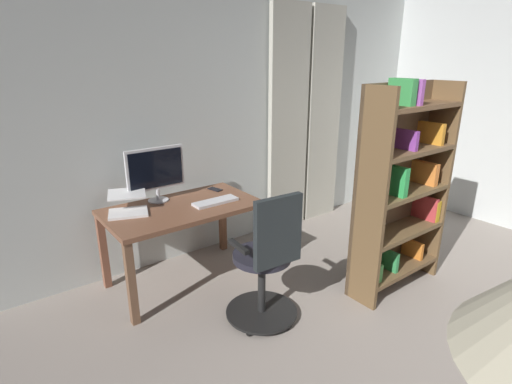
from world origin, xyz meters
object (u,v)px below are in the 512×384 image
object	(u,v)px
desk	(183,216)
computer_monitor	(156,171)
cell_phone_face_up	(215,189)
laptop	(128,206)
office_chair	(267,264)
computer_keyboard	(216,202)
bookshelf	(399,189)

from	to	relation	value
desk	computer_monitor	distance (m)	0.46
computer_monitor	cell_phone_face_up	xyz separation A→B (m)	(-0.57, 0.04, -0.27)
computer_monitor	laptop	bearing A→B (deg)	18.59
office_chair	laptop	xyz separation A→B (m)	(0.63, -1.05, 0.29)
computer_monitor	cell_phone_face_up	size ratio (longest dim) A/B	3.64
office_chair	computer_keyboard	size ratio (longest dim) A/B	2.61
computer_monitor	bookshelf	xyz separation A→B (m)	(-1.55, 1.38, -0.11)
cell_phone_face_up	bookshelf	bearing A→B (deg)	113.03
office_chair	bookshelf	world-z (taller)	bookshelf
office_chair	cell_phone_face_up	size ratio (longest dim) A/B	7.33
desk	office_chair	xyz separation A→B (m)	(-0.21, 0.91, -0.14)
computer_keyboard	laptop	bearing A→B (deg)	-19.87
bookshelf	computer_keyboard	bearing A→B (deg)	-41.31
desk	computer_keyboard	size ratio (longest dim) A/B	3.21
bookshelf	cell_phone_face_up	bearing A→B (deg)	-53.81
office_chair	laptop	distance (m)	1.26
desk	office_chair	bearing A→B (deg)	103.12
cell_phone_face_up	office_chair	bearing A→B (deg)	64.19
laptop	bookshelf	world-z (taller)	bookshelf
laptop	computer_keyboard	bearing A→B (deg)	-179.87
desk	laptop	bearing A→B (deg)	-19.07
desk	computer_keyboard	distance (m)	0.31
desk	bookshelf	distance (m)	1.86
office_chair	laptop	world-z (taller)	office_chair
computer_monitor	laptop	xyz separation A→B (m)	(0.31, 0.10, -0.22)
desk	laptop	distance (m)	0.47
office_chair	laptop	size ratio (longest dim) A/B	2.44
desk	cell_phone_face_up	size ratio (longest dim) A/B	9.02
computer_monitor	laptop	world-z (taller)	computer_monitor
computer_keyboard	cell_phone_face_up	size ratio (longest dim) A/B	2.81
desk	bookshelf	bearing A→B (deg)	141.84
office_chair	cell_phone_face_up	xyz separation A→B (m)	(-0.25, -1.12, 0.24)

